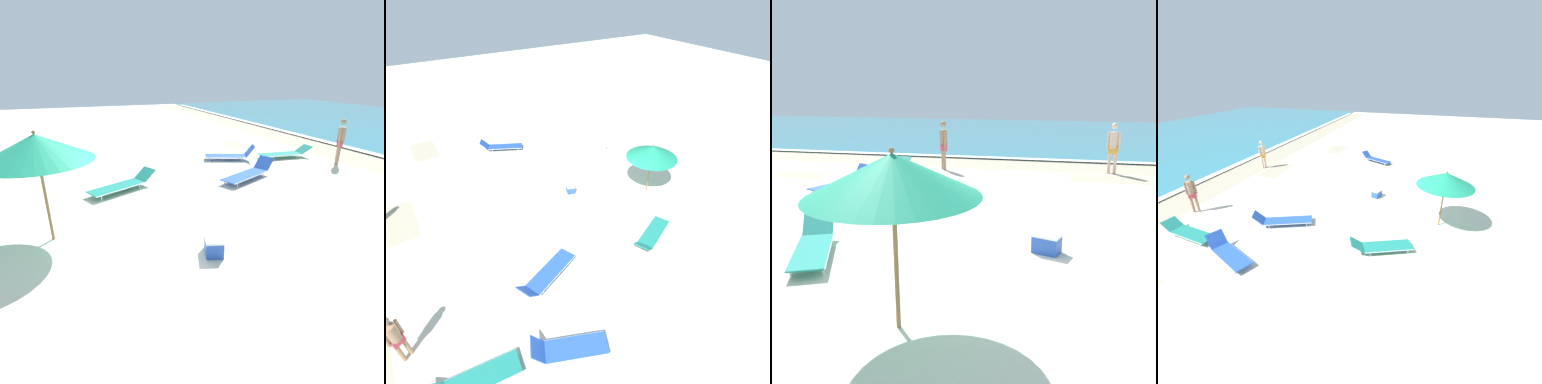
# 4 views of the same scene
# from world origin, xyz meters

# --- Properties ---
(ground_plane) EXTENTS (60.00, 60.00, 0.16)m
(ground_plane) POSITION_xyz_m (0.00, 0.01, -0.08)
(ground_plane) COLOR beige
(beach_umbrella) EXTENTS (2.15, 2.15, 2.33)m
(beach_umbrella) POSITION_xyz_m (-0.29, -2.44, 1.99)
(beach_umbrella) COLOR olive
(beach_umbrella) RESTS_ON ground_plane
(lounger_stack) EXTENTS (1.04, 1.99, 0.32)m
(lounger_stack) POSITION_xyz_m (3.87, -2.24, 0.16)
(lounger_stack) COLOR white
(lounger_stack) RESTS_ON ground_plane
(sun_lounger_under_umbrella) EXTENTS (1.32, 2.07, 0.63)m
(sun_lounger_under_umbrella) POSITION_xyz_m (-4.59, 4.21, 0.22)
(sun_lounger_under_umbrella) COLOR blue
(sun_lounger_under_umbrella) RESTS_ON ground_plane
(sun_lounger_beside_umbrella) EXTENTS (1.52, 2.26, 0.57)m
(sun_lounger_beside_umbrella) POSITION_xyz_m (6.89, 1.77, 0.21)
(sun_lounger_beside_umbrella) COLOR blue
(sun_lounger_beside_umbrella) RESTS_ON ground_plane
(sun_lounger_near_water_left) EXTENTS (1.43, 2.20, 0.50)m
(sun_lounger_near_water_left) POSITION_xyz_m (-2.66, -0.54, 0.21)
(sun_lounger_near_water_left) COLOR #1E8475
(sun_lounger_near_water_left) RESTS_ON ground_plane
(sun_lounger_near_water_right) EXTENTS (1.47, 2.34, 0.58)m
(sun_lounger_near_water_right) POSITION_xyz_m (-2.21, 3.60, 0.21)
(sun_lounger_near_water_right) COLOR blue
(sun_lounger_near_water_right) RESTS_ON ground_plane
(sun_lounger_mid_beach_solo) EXTENTS (0.86, 2.30, 0.48)m
(sun_lounger_mid_beach_solo) POSITION_xyz_m (-4.05, 6.52, 0.20)
(sun_lounger_mid_beach_solo) COLOR #1E8475
(sun_lounger_mid_beach_solo) RESTS_ON ground_plane
(beachgoer_shoreline_child) EXTENTS (0.31, 0.40, 1.76)m
(beachgoer_shoreline_child) POSITION_xyz_m (-2.47, 7.81, 1.00)
(beachgoer_shoreline_child) COLOR #A37A5B
(beachgoer_shoreline_child) RESTS_ON ground_plane
(cooler_box) EXTENTS (0.59, 0.49, 0.37)m
(cooler_box) POSITION_xyz_m (1.48, 0.53, 0.19)
(cooler_box) COLOR blue
(cooler_box) RESTS_ON ground_plane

